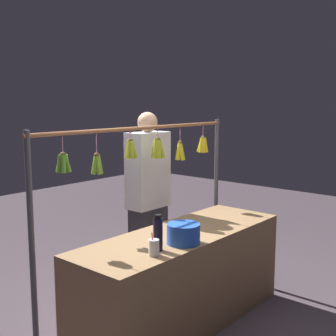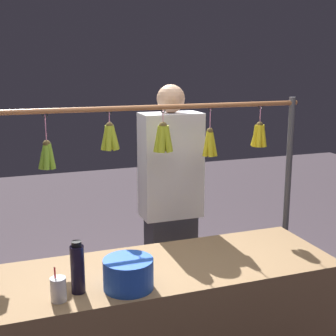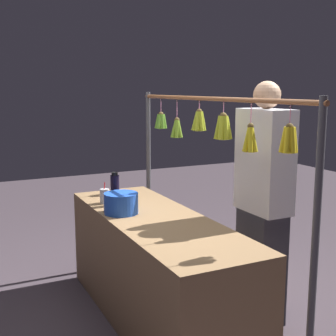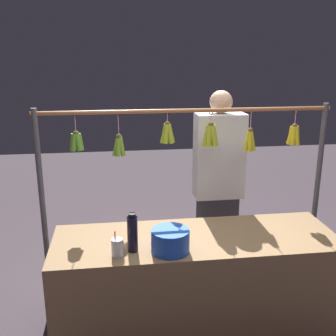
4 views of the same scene
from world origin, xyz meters
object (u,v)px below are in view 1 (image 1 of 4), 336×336
(water_bottle, at_px, (158,233))
(blue_bucket, at_px, (183,234))
(drink_cup, at_px, (154,248))
(vendor_person, at_px, (148,204))

(water_bottle, relative_size, blue_bucket, 1.05)
(drink_cup, height_order, vendor_person, vendor_person)
(blue_bucket, height_order, drink_cup, drink_cup)
(water_bottle, bearing_deg, vendor_person, -133.35)
(drink_cup, bearing_deg, vendor_person, -135.08)
(blue_bucket, bearing_deg, drink_cup, 2.21)
(water_bottle, xyz_separation_m, drink_cup, (0.10, 0.05, -0.07))
(water_bottle, distance_m, drink_cup, 0.14)
(vendor_person, bearing_deg, water_bottle, 46.65)
(vendor_person, bearing_deg, blue_bucket, 58.10)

